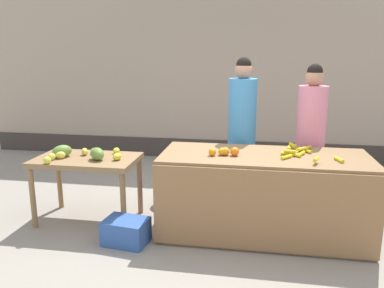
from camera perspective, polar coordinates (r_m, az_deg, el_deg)
ground_plane at (r=4.40m, az=3.64°, el=-12.59°), size 24.00×24.00×0.00m
market_wall_back at (r=7.03m, az=6.51°, el=11.39°), size 9.60×0.23×3.46m
fruit_stall_counter at (r=4.20m, az=10.57°, el=-7.52°), size 2.18×0.92×0.89m
side_table_wooden at (r=4.55m, az=-15.46°, el=-3.14°), size 1.16×0.69×0.77m
banana_bunch_pile at (r=4.16m, az=15.95°, el=-1.19°), size 0.61×0.71×0.07m
orange_pile at (r=3.97m, az=4.92°, el=-1.14°), size 0.32×0.13×0.09m
mango_papaya_pile at (r=4.51m, az=-16.57°, el=-1.30°), size 0.89×0.63×0.14m
vendor_woman_blue_shirt at (r=4.74m, az=7.45°, el=1.44°), size 0.34×0.34×1.89m
vendor_woman_pink_shirt at (r=4.76m, az=17.25°, el=0.51°), size 0.34×0.34×1.82m
produce_crate at (r=4.10m, az=-9.85°, el=-12.77°), size 0.48×0.38×0.26m
produce_sack at (r=5.02m, az=-3.19°, el=-5.72°), size 0.44×0.40×0.57m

